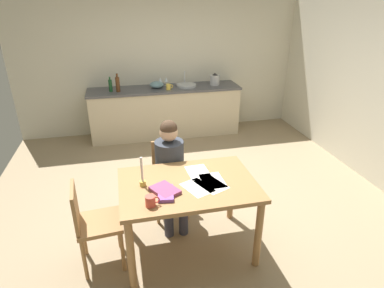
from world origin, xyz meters
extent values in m
cube|color=#937F60|center=(0.00, 0.00, -0.02)|extent=(5.20, 5.20, 0.04)
cube|color=beige|center=(0.00, 2.60, 1.30)|extent=(5.20, 0.12, 2.60)
cube|color=beige|center=(0.00, 2.24, 0.43)|extent=(2.68, 0.60, 0.86)
cube|color=#4C4C51|center=(0.00, 2.24, 0.88)|extent=(2.72, 0.64, 0.04)
cube|color=#9E7042|center=(-0.24, -0.84, 0.76)|extent=(1.29, 0.89, 0.04)
cylinder|color=#9E7042|center=(-0.83, -1.23, 0.37)|extent=(0.07, 0.07, 0.74)
cylinder|color=#9E7042|center=(0.35, -1.23, 0.37)|extent=(0.07, 0.07, 0.74)
cylinder|color=#9E7042|center=(-0.83, -0.46, 0.37)|extent=(0.07, 0.07, 0.74)
cylinder|color=#9E7042|center=(0.35, -0.46, 0.37)|extent=(0.07, 0.07, 0.74)
cube|color=#9E7042|center=(-0.32, -0.22, 0.46)|extent=(0.41, 0.41, 0.04)
cube|color=#9E7042|center=(-0.32, -0.03, 0.67)|extent=(0.36, 0.04, 0.40)
cylinder|color=#9E7042|center=(-0.49, -0.38, 0.23)|extent=(0.04, 0.04, 0.45)
cylinder|color=#9E7042|center=(-0.15, -0.39, 0.23)|extent=(0.04, 0.04, 0.45)
cylinder|color=#9E7042|center=(-0.49, -0.04, 0.23)|extent=(0.04, 0.04, 0.45)
cylinder|color=#9E7042|center=(-0.15, -0.05, 0.23)|extent=(0.04, 0.04, 0.45)
cylinder|color=#333842|center=(-0.32, -0.24, 0.70)|extent=(0.32, 0.32, 0.50)
sphere|color=#D8AD8C|center=(-0.32, -0.24, 1.06)|extent=(0.20, 0.20, 0.20)
sphere|color=#473323|center=(-0.32, -0.24, 1.10)|extent=(0.19, 0.19, 0.19)
cylinder|color=#383847|center=(-0.40, -0.43, 0.45)|extent=(0.14, 0.38, 0.13)
cylinder|color=#383847|center=(-0.40, -0.62, 0.23)|extent=(0.10, 0.10, 0.45)
cylinder|color=#383847|center=(-0.24, -0.43, 0.45)|extent=(0.14, 0.38, 0.13)
cylinder|color=#383847|center=(-0.24, -0.62, 0.23)|extent=(0.10, 0.10, 0.45)
cube|color=#9E7042|center=(-1.09, -0.86, 0.47)|extent=(0.43, 0.43, 0.04)
cube|color=#9E7042|center=(-1.27, -0.88, 0.68)|extent=(0.06, 0.36, 0.40)
cylinder|color=#9E7042|center=(-0.90, -1.02, 0.23)|extent=(0.04, 0.04, 0.46)
cylinder|color=#9E7042|center=(-0.93, -0.68, 0.23)|extent=(0.04, 0.04, 0.46)
cylinder|color=#9E7042|center=(-1.24, -1.05, 0.23)|extent=(0.04, 0.04, 0.46)
cylinder|color=#9E7042|center=(-1.27, -0.71, 0.23)|extent=(0.04, 0.04, 0.46)
cylinder|color=#D84C3F|center=(-0.63, -1.13, 0.82)|extent=(0.09, 0.09, 0.09)
torus|color=#D84C3F|center=(-0.58, -1.13, 0.83)|extent=(0.07, 0.01, 0.07)
cylinder|color=gold|center=(-0.66, -0.79, 0.80)|extent=(0.06, 0.06, 0.05)
cylinder|color=white|center=(-0.66, -0.79, 0.95)|extent=(0.02, 0.02, 0.25)
cube|color=#8D3F69|center=(-0.48, -0.95, 0.79)|extent=(0.29, 0.31, 0.03)
cube|color=purple|center=(-0.48, -1.00, 0.79)|extent=(0.17, 0.27, 0.03)
cube|color=white|center=(-0.10, -0.66, 0.78)|extent=(0.23, 0.31, 0.00)
cube|color=white|center=(0.00, -0.86, 0.78)|extent=(0.22, 0.30, 0.00)
cube|color=white|center=(-0.17, -0.94, 0.78)|extent=(0.31, 0.35, 0.00)
cube|color=white|center=(-0.03, -0.92, 0.78)|extent=(0.31, 0.36, 0.00)
cylinder|color=#B2B7BC|center=(0.40, 2.24, 0.92)|extent=(0.36, 0.36, 0.04)
cylinder|color=silver|center=(0.40, 2.40, 1.02)|extent=(0.02, 0.02, 0.24)
cylinder|color=#194C23|center=(-0.94, 2.19, 1.00)|extent=(0.06, 0.06, 0.20)
cylinder|color=#194C23|center=(-0.94, 2.19, 1.13)|extent=(0.03, 0.03, 0.05)
cylinder|color=#593319|center=(-0.81, 2.15, 1.02)|extent=(0.07, 0.07, 0.25)
cylinder|color=#593319|center=(-0.81, 2.15, 1.18)|extent=(0.03, 0.03, 0.06)
ellipsoid|color=#668C99|center=(-0.13, 2.26, 0.96)|extent=(0.25, 0.25, 0.11)
cylinder|color=#B7BABF|center=(0.94, 2.24, 0.99)|extent=(0.18, 0.18, 0.18)
cone|color=#262628|center=(0.94, 2.24, 1.10)|extent=(0.11, 0.11, 0.04)
cylinder|color=silver|center=(0.05, 2.39, 0.90)|extent=(0.06, 0.06, 0.00)
cylinder|color=silver|center=(0.05, 2.39, 0.94)|extent=(0.01, 0.01, 0.07)
cone|color=silver|center=(0.05, 2.39, 1.01)|extent=(0.07, 0.07, 0.08)
cylinder|color=silver|center=(-0.05, 2.39, 0.90)|extent=(0.06, 0.06, 0.00)
cylinder|color=silver|center=(-0.05, 2.39, 0.94)|extent=(0.01, 0.01, 0.07)
cone|color=silver|center=(-0.05, 2.39, 1.01)|extent=(0.07, 0.07, 0.08)
cylinder|color=#F2CC4C|center=(0.05, 2.09, 0.95)|extent=(0.08, 0.08, 0.10)
torus|color=#F2CC4C|center=(0.09, 2.09, 0.96)|extent=(0.07, 0.01, 0.07)
camera|label=1|loc=(-0.79, -3.41, 2.38)|focal=30.22mm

